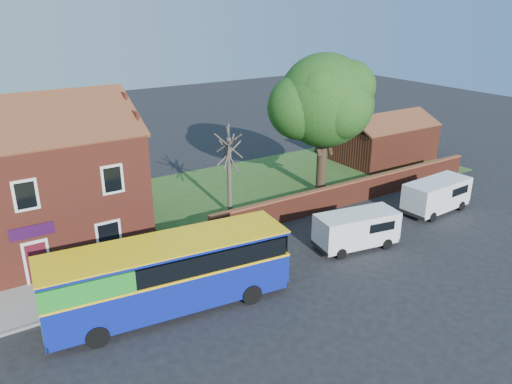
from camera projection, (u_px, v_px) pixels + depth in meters
ground at (244, 313)px, 21.89m from camera, size 120.00×120.00×0.00m
pavement at (48, 299)px, 22.86m from camera, size 18.00×3.50×0.12m
kerb at (57, 318)px, 21.48m from camera, size 18.00×0.15×0.14m
grass_strip at (300, 178)px, 38.66m from camera, size 26.00×12.00×0.04m
shop_building at (15, 193)px, 26.17m from camera, size 12.30×8.13×10.50m
boundary_wall at (354, 191)px, 33.66m from camera, size 22.00×0.38×1.60m
outbuilding at (384, 141)px, 42.62m from camera, size 8.20×5.06×4.17m
bus at (161, 274)px, 21.46m from camera, size 10.85×3.78×3.24m
van_near at (357, 228)px, 27.44m from camera, size 4.85×2.59×2.02m
van_far at (437, 194)px, 32.14m from camera, size 4.90×2.23×2.11m
large_tree at (324, 103)px, 33.74m from camera, size 7.98×6.32×9.74m
bare_tree at (229, 172)px, 31.23m from camera, size 2.06×2.46×5.50m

